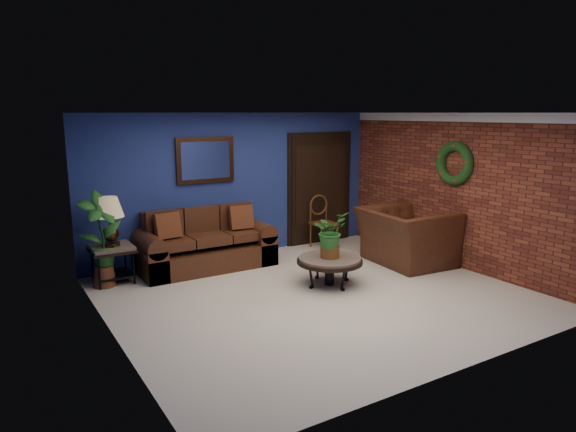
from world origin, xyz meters
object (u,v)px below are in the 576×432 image
coffee_table (330,261)px  end_table (112,254)px  sofa (204,248)px  table_lamp (109,215)px  side_chair (322,218)px  armchair (406,237)px

coffee_table → end_table: size_ratio=1.56×
sofa → table_lamp: size_ratio=3.08×
sofa → side_chair: (2.39, 0.04, 0.24)m
coffee_table → armchair: bearing=7.5°
sofa → coffee_table: (1.23, -1.81, 0.04)m
sofa → side_chair: 2.40m
table_lamp → side_chair: 3.89m
table_lamp → armchair: (4.45, -1.54, -0.56)m
table_lamp → armchair: bearing=-19.1°
coffee_table → end_table: bearing=146.7°
armchair → end_table: bearing=75.6°
sofa → end_table: 1.48m
table_lamp → side_chair: size_ratio=0.71×
end_table → armchair: (4.45, -1.54, 0.03)m
side_chair → armchair: bearing=-69.2°
coffee_table → armchair: (1.75, 0.23, 0.10)m
end_table → table_lamp: (0.00, 0.00, 0.59)m
sofa → armchair: (2.97, -1.58, 0.14)m
sofa → coffee_table: size_ratio=2.25×
table_lamp → armchair: size_ratio=0.50×
table_lamp → side_chair: (3.86, 0.07, -0.46)m
end_table → table_lamp: 0.59m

